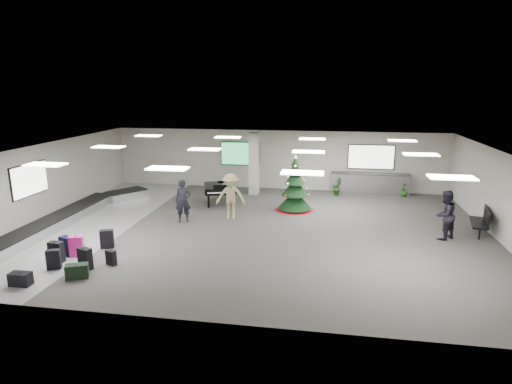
% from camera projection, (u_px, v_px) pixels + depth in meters
% --- Properties ---
extents(ground, '(18.00, 18.00, 0.00)m').
position_uv_depth(ground, '(256.00, 229.00, 16.99)').
color(ground, '#3D3A38').
rests_on(ground, ground).
extents(room_envelope, '(18.02, 14.02, 3.21)m').
position_uv_depth(room_envelope, '(249.00, 168.00, 17.13)').
color(room_envelope, '#A19E93').
rests_on(room_envelope, ground).
extents(baggage_carousel, '(2.28, 9.71, 0.43)m').
position_uv_depth(baggage_carousel, '(73.00, 215.00, 18.09)').
color(baggage_carousel, silver).
rests_on(baggage_carousel, ground).
extents(service_counter, '(4.05, 0.65, 1.08)m').
position_uv_depth(service_counter, '(370.00, 183.00, 22.44)').
color(service_counter, silver).
rests_on(service_counter, ground).
extents(suitcase_0, '(0.46, 0.36, 0.65)m').
position_uv_depth(suitcase_0, '(54.00, 259.00, 13.20)').
color(suitcase_0, black).
rests_on(suitcase_0, ground).
extents(suitcase_1, '(0.49, 0.37, 0.70)m').
position_uv_depth(suitcase_1, '(85.00, 259.00, 13.20)').
color(suitcase_1, black).
rests_on(suitcase_1, ground).
extents(pink_suitcase, '(0.50, 0.37, 0.72)m').
position_uv_depth(pink_suitcase, '(77.00, 246.00, 14.18)').
color(pink_suitcase, '#EF1F90').
rests_on(pink_suitcase, ground).
extents(suitcase_3, '(0.49, 0.37, 0.68)m').
position_uv_depth(suitcase_3, '(107.00, 239.00, 14.92)').
color(suitcase_3, black).
rests_on(suitcase_3, ground).
extents(navy_suitcase, '(0.49, 0.37, 0.69)m').
position_uv_depth(navy_suitcase, '(67.00, 246.00, 14.23)').
color(navy_suitcase, black).
rests_on(navy_suitcase, ground).
extents(suitcase_5, '(0.48, 0.29, 0.71)m').
position_uv_depth(suitcase_5, '(56.00, 252.00, 13.72)').
color(suitcase_5, black).
rests_on(suitcase_5, ground).
extents(green_duffel, '(0.71, 0.55, 0.45)m').
position_uv_depth(green_duffel, '(77.00, 271.00, 12.61)').
color(green_duffel, black).
rests_on(green_duffel, ground).
extents(suitcase_7, '(0.38, 0.29, 0.50)m').
position_uv_depth(suitcase_7, '(111.00, 258.00, 13.53)').
color(suitcase_7, black).
rests_on(suitcase_7, ground).
extents(black_duffel, '(0.60, 0.34, 0.41)m').
position_uv_depth(black_duffel, '(21.00, 279.00, 12.14)').
color(black_duffel, black).
rests_on(black_duffel, ground).
extents(christmas_tree, '(1.80, 1.80, 2.57)m').
position_uv_depth(christmas_tree, '(295.00, 191.00, 19.36)').
color(christmas_tree, '#69090A').
rests_on(christmas_tree, ground).
extents(grand_piano, '(1.92, 2.22, 1.08)m').
position_uv_depth(grand_piano, '(220.00, 188.00, 20.43)').
color(grand_piano, black).
rests_on(grand_piano, ground).
extents(bench, '(0.89, 1.69, 1.02)m').
position_uv_depth(bench, '(482.00, 220.00, 16.24)').
color(bench, black).
rests_on(bench, ground).
extents(traveler_a, '(0.75, 0.61, 1.79)m').
position_uv_depth(traveler_a, '(183.00, 201.00, 17.67)').
color(traveler_a, black).
rests_on(traveler_a, ground).
extents(traveler_b, '(1.32, 0.84, 1.95)m').
position_uv_depth(traveler_b, '(231.00, 196.00, 18.10)').
color(traveler_b, '#9A905F').
rests_on(traveler_b, ground).
extents(traveler_bench, '(1.14, 1.12, 1.85)m').
position_uv_depth(traveler_bench, '(445.00, 215.00, 15.65)').
color(traveler_bench, black).
rests_on(traveler_bench, ground).
extents(potted_plant_left, '(0.57, 0.54, 0.82)m').
position_uv_depth(potted_plant_left, '(337.00, 188.00, 22.06)').
color(potted_plant_left, '#1C4315').
rests_on(potted_plant_left, ground).
extents(potted_plant_right, '(0.54, 0.54, 0.71)m').
position_uv_depth(potted_plant_right, '(404.00, 190.00, 21.90)').
color(potted_plant_right, '#1C4315').
rests_on(potted_plant_right, ground).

